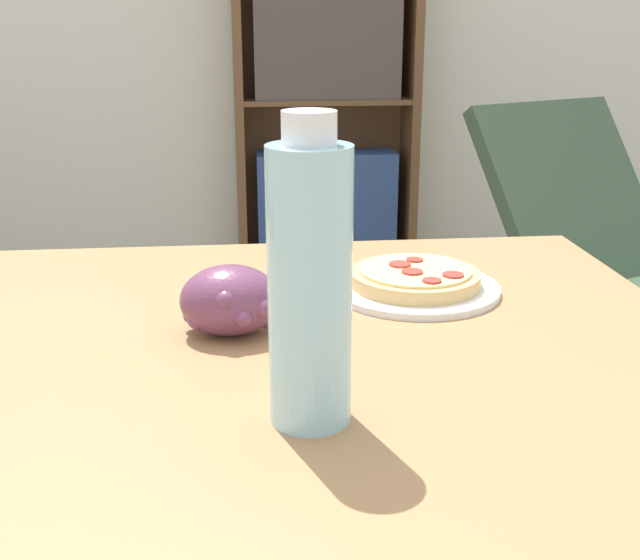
% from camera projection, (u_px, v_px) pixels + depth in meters
% --- Properties ---
extents(dining_table, '(1.10, 0.89, 0.77)m').
position_uv_depth(dining_table, '(266.00, 424.00, 0.99)').
color(dining_table, '#A37549').
rests_on(dining_table, ground_plane).
extents(pizza_on_plate, '(0.24, 0.24, 0.04)m').
position_uv_depth(pizza_on_plate, '(415.00, 282.00, 1.14)').
color(pizza_on_plate, white).
rests_on(pizza_on_plate, dining_table).
extents(grape_bunch, '(0.12, 0.10, 0.09)m').
position_uv_depth(grape_bunch, '(231.00, 301.00, 0.98)').
color(grape_bunch, '#6B3856').
rests_on(grape_bunch, dining_table).
extents(drink_bottle, '(0.08, 0.08, 0.30)m').
position_uv_depth(drink_bottle, '(310.00, 283.00, 0.74)').
color(drink_bottle, '#A3DBEA').
rests_on(drink_bottle, dining_table).
extents(lounge_chair_far, '(0.81, 0.93, 0.88)m').
position_uv_depth(lounge_chair_far, '(602.00, 306.00, 2.47)').
color(lounge_chair_far, slate).
rests_on(lounge_chair_far, ground_plane).
extents(bookshelf, '(0.75, 0.26, 1.61)m').
position_uv_depth(bookshelf, '(326.00, 117.00, 3.32)').
color(bookshelf, brown).
rests_on(bookshelf, ground_plane).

